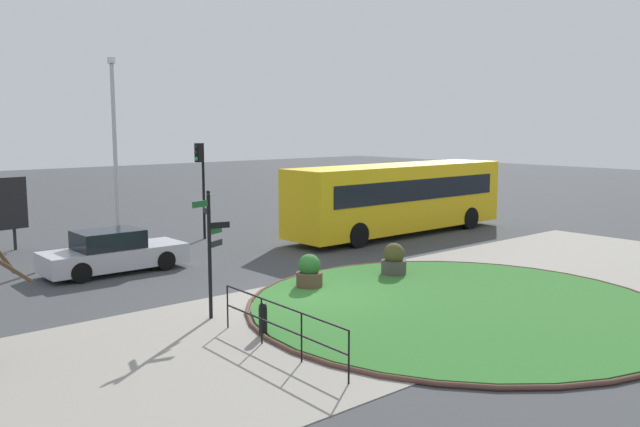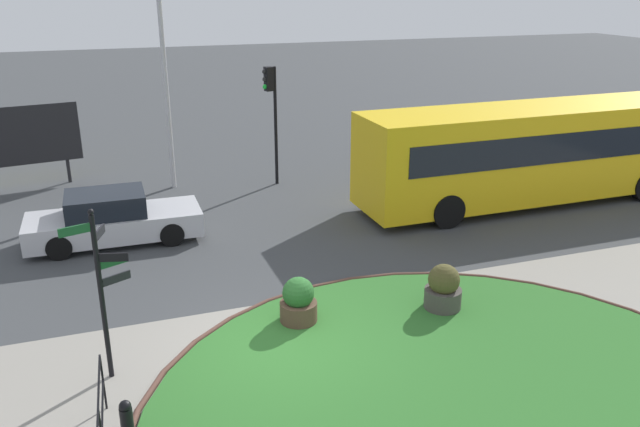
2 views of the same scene
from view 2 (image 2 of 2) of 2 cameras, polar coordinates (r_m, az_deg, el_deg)
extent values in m
plane|color=#3D3F42|center=(12.76, -3.44, -11.78)|extent=(120.00, 120.00, 0.00)
cube|color=gray|center=(11.11, -0.33, -17.12)|extent=(32.00, 7.83, 0.02)
cylinder|color=#2D6B28|center=(11.11, 13.81, -17.55)|extent=(10.86, 10.86, 0.10)
torus|color=brown|center=(11.10, 13.81, -17.53)|extent=(11.17, 11.17, 0.11)
cylinder|color=black|center=(11.76, -18.69, -7.21)|extent=(0.09, 0.09, 3.10)
sphere|color=black|center=(11.14, -19.59, 0.14)|extent=(0.10, 0.10, 0.10)
cube|color=#195128|center=(11.16, -20.89, -1.40)|extent=(0.49, 0.18, 0.15)
cube|color=black|center=(11.57, -18.88, -1.63)|extent=(0.19, 0.48, 0.15)
cube|color=black|center=(11.36, -17.73, -3.70)|extent=(0.47, 0.15, 0.15)
cube|color=#195128|center=(11.60, -17.73, -4.04)|extent=(0.47, 0.24, 0.15)
cube|color=black|center=(11.75, -17.52, -5.47)|extent=(0.49, 0.26, 0.15)
cylinder|color=black|center=(10.72, -16.63, -17.55)|extent=(0.20, 0.20, 0.66)
sphere|color=black|center=(10.51, -16.83, -15.98)|extent=(0.19, 0.19, 0.19)
cylinder|color=black|center=(11.44, -18.58, -13.98)|extent=(0.04, 0.04, 1.04)
cube|color=yellow|center=(21.25, 18.26, 5.26)|extent=(11.27, 2.57, 2.77)
cube|color=black|center=(22.14, 16.42, 7.05)|extent=(9.90, 0.10, 0.88)
cube|color=black|center=(20.23, 20.51, 5.41)|extent=(9.90, 0.10, 0.88)
cylinder|color=black|center=(24.67, 23.05, 3.82)|extent=(1.00, 0.31, 1.00)
cylinder|color=black|center=(20.58, 7.99, 2.25)|extent=(1.00, 0.31, 1.00)
cylinder|color=black|center=(18.70, 11.19, 0.22)|extent=(1.00, 0.31, 1.00)
cube|color=#B7B7BC|center=(18.23, -17.64, -0.91)|extent=(4.55, 1.78, 0.64)
cube|color=black|center=(18.03, -18.41, 0.84)|extent=(2.04, 1.54, 0.59)
cube|color=#EAEACC|center=(18.84, -10.81, 0.48)|extent=(0.02, 0.20, 0.12)
cube|color=#EAEACC|center=(17.88, -10.32, -0.57)|extent=(0.02, 0.20, 0.12)
cylinder|color=black|center=(19.08, -13.47, -0.13)|extent=(0.64, 0.23, 0.64)
cylinder|color=black|center=(17.61, -12.94, -1.80)|extent=(0.64, 0.23, 0.64)
cylinder|color=black|center=(19.08, -21.86, -1.06)|extent=(0.64, 0.23, 0.64)
cylinder|color=black|center=(17.62, -22.04, -2.80)|extent=(0.64, 0.23, 0.64)
cylinder|color=black|center=(22.04, -3.93, 7.65)|extent=(0.11, 0.11, 4.01)
cube|color=black|center=(21.66, -4.53, 11.76)|extent=(0.30, 0.30, 0.78)
sphere|color=black|center=(21.56, -4.92, 12.36)|extent=(0.16, 0.16, 0.16)
sphere|color=black|center=(21.60, -4.90, 11.72)|extent=(0.16, 0.16, 0.16)
sphere|color=green|center=(21.63, -4.88, 11.08)|extent=(0.16, 0.16, 0.16)
cylinder|color=#B7B7BC|center=(21.90, -13.46, 11.16)|extent=(0.16, 0.16, 7.08)
cylinder|color=black|center=(24.08, -21.43, 4.67)|extent=(0.12, 0.12, 1.81)
cube|color=yellow|center=(23.78, -25.12, 6.23)|extent=(3.79, 0.68, 1.88)
cube|color=black|center=(23.71, -25.11, 6.19)|extent=(3.87, 0.61, 1.98)
cylinder|color=brown|center=(13.41, -1.90, -8.80)|extent=(0.77, 0.77, 0.51)
sphere|color=#286028|center=(13.19, -1.93, -7.01)|extent=(0.65, 0.65, 0.65)
cylinder|color=#47423D|center=(14.14, 10.76, -7.51)|extent=(0.79, 0.79, 0.53)
sphere|color=#4C4723|center=(13.92, 10.88, -5.75)|extent=(0.67, 0.67, 0.67)
camera|label=1|loc=(9.44, -124.96, -24.23)|focal=37.34mm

